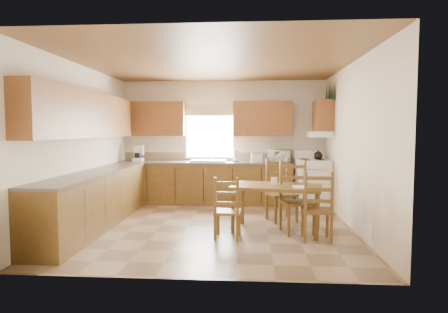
# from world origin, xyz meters

# --- Properties ---
(floor) EXTENTS (4.50, 4.50, 0.00)m
(floor) POSITION_xyz_m (0.00, 0.00, 0.00)
(floor) COLOR #876D50
(floor) RESTS_ON ground
(ceiling) EXTENTS (4.50, 4.50, 0.00)m
(ceiling) POSITION_xyz_m (0.00, 0.00, 2.70)
(ceiling) COLOR brown
(ceiling) RESTS_ON floor
(wall_left) EXTENTS (4.50, 4.50, 0.00)m
(wall_left) POSITION_xyz_m (-2.25, 0.00, 1.35)
(wall_left) COLOR beige
(wall_left) RESTS_ON floor
(wall_right) EXTENTS (4.50, 4.50, 0.00)m
(wall_right) POSITION_xyz_m (2.25, 0.00, 1.35)
(wall_right) COLOR beige
(wall_right) RESTS_ON floor
(wall_back) EXTENTS (4.50, 4.50, 0.00)m
(wall_back) POSITION_xyz_m (0.00, 2.25, 1.35)
(wall_back) COLOR beige
(wall_back) RESTS_ON floor
(wall_front) EXTENTS (4.50, 4.50, 0.00)m
(wall_front) POSITION_xyz_m (0.00, -2.25, 1.35)
(wall_front) COLOR beige
(wall_front) RESTS_ON floor
(lower_cab_back) EXTENTS (3.75, 0.60, 0.88)m
(lower_cab_back) POSITION_xyz_m (-0.38, 1.95, 0.44)
(lower_cab_back) COLOR brown
(lower_cab_back) RESTS_ON floor
(lower_cab_left) EXTENTS (0.60, 3.60, 0.88)m
(lower_cab_left) POSITION_xyz_m (-1.95, -0.15, 0.44)
(lower_cab_left) COLOR brown
(lower_cab_left) RESTS_ON floor
(counter_back) EXTENTS (3.75, 0.63, 0.04)m
(counter_back) POSITION_xyz_m (-0.38, 1.95, 0.90)
(counter_back) COLOR brown
(counter_back) RESTS_ON lower_cab_back
(counter_left) EXTENTS (0.63, 3.60, 0.04)m
(counter_left) POSITION_xyz_m (-1.95, -0.15, 0.90)
(counter_left) COLOR brown
(counter_left) RESTS_ON lower_cab_left
(backsplash) EXTENTS (3.75, 0.01, 0.18)m
(backsplash) POSITION_xyz_m (-0.38, 2.24, 1.01)
(backsplash) COLOR gray
(backsplash) RESTS_ON counter_back
(upper_cab_back_left) EXTENTS (1.41, 0.33, 0.75)m
(upper_cab_back_left) POSITION_xyz_m (-1.55, 2.08, 1.85)
(upper_cab_back_left) COLOR brown
(upper_cab_back_left) RESTS_ON wall_back
(upper_cab_back_right) EXTENTS (1.25, 0.33, 0.75)m
(upper_cab_back_right) POSITION_xyz_m (0.86, 2.08, 1.85)
(upper_cab_back_right) COLOR brown
(upper_cab_back_right) RESTS_ON wall_back
(upper_cab_left) EXTENTS (0.33, 3.60, 0.75)m
(upper_cab_left) POSITION_xyz_m (-2.08, -0.15, 1.85)
(upper_cab_left) COLOR brown
(upper_cab_left) RESTS_ON wall_left
(upper_cab_stove) EXTENTS (0.33, 0.62, 0.62)m
(upper_cab_stove) POSITION_xyz_m (2.08, 1.65, 1.90)
(upper_cab_stove) COLOR brown
(upper_cab_stove) RESTS_ON wall_right
(range_hood) EXTENTS (0.44, 0.62, 0.12)m
(range_hood) POSITION_xyz_m (2.03, 1.65, 1.52)
(range_hood) COLOR white
(range_hood) RESTS_ON wall_right
(window_frame) EXTENTS (1.13, 0.02, 1.18)m
(window_frame) POSITION_xyz_m (-0.30, 2.22, 1.55)
(window_frame) COLOR white
(window_frame) RESTS_ON wall_back
(window_pane) EXTENTS (1.05, 0.01, 1.10)m
(window_pane) POSITION_xyz_m (-0.30, 2.21, 1.55)
(window_pane) COLOR white
(window_pane) RESTS_ON wall_back
(window_valance) EXTENTS (1.19, 0.01, 0.24)m
(window_valance) POSITION_xyz_m (-0.30, 2.19, 2.05)
(window_valance) COLOR #5B7B3D
(window_valance) RESTS_ON wall_back
(sink_basin) EXTENTS (0.75, 0.45, 0.04)m
(sink_basin) POSITION_xyz_m (-0.30, 1.95, 0.94)
(sink_basin) COLOR silver
(sink_basin) RESTS_ON counter_back
(pine_decal_a) EXTENTS (0.22, 0.22, 0.36)m
(pine_decal_a) POSITION_xyz_m (2.21, 1.33, 2.38)
(pine_decal_a) COLOR black
(pine_decal_a) RESTS_ON wall_right
(pine_decal_b) EXTENTS (0.22, 0.22, 0.36)m
(pine_decal_b) POSITION_xyz_m (2.21, 1.65, 2.42)
(pine_decal_b) COLOR black
(pine_decal_b) RESTS_ON wall_right
(pine_decal_c) EXTENTS (0.22, 0.22, 0.36)m
(pine_decal_c) POSITION_xyz_m (2.21, 1.97, 2.38)
(pine_decal_c) COLOR black
(pine_decal_c) RESTS_ON wall_right
(stove) EXTENTS (0.70, 0.72, 0.98)m
(stove) POSITION_xyz_m (1.88, 1.66, 0.49)
(stove) COLOR white
(stove) RESTS_ON floor
(coffeemaker) EXTENTS (0.24, 0.27, 0.31)m
(coffeemaker) POSITION_xyz_m (-1.85, 1.93, 1.08)
(coffeemaker) COLOR white
(coffeemaker) RESTS_ON counter_back
(paper_towel) EXTENTS (0.14, 0.14, 0.27)m
(paper_towel) POSITION_xyz_m (0.30, 1.92, 1.05)
(paper_towel) COLOR white
(paper_towel) RESTS_ON counter_back
(toaster) EXTENTS (0.25, 0.18, 0.19)m
(toaster) POSITION_xyz_m (0.74, 1.95, 1.01)
(toaster) COLOR white
(toaster) RESTS_ON counter_back
(microwave) EXTENTS (0.51, 0.43, 0.26)m
(microwave) POSITION_xyz_m (1.25, 1.92, 1.05)
(microwave) COLOR white
(microwave) RESTS_ON counter_back
(dining_table) EXTENTS (1.51, 1.05, 0.74)m
(dining_table) POSITION_xyz_m (1.02, -0.24, 0.37)
(dining_table) COLOR brown
(dining_table) RESTS_ON floor
(chair_near_left) EXTENTS (0.41, 0.39, 0.91)m
(chair_near_left) POSITION_xyz_m (0.27, -0.65, 0.46)
(chair_near_left) COLOR brown
(chair_near_left) RESTS_ON floor
(chair_near_right) EXTENTS (0.44, 0.42, 1.01)m
(chair_near_right) POSITION_xyz_m (1.57, -0.68, 0.51)
(chair_near_right) COLOR brown
(chair_near_right) RESTS_ON floor
(chair_far_left) EXTENTS (0.56, 0.54, 1.11)m
(chair_far_left) POSITION_xyz_m (1.33, -0.29, 0.55)
(chair_far_left) COLOR brown
(chair_far_left) RESTS_ON floor
(chair_far_right) EXTENTS (0.59, 0.57, 1.10)m
(chair_far_right) POSITION_xyz_m (1.16, 0.47, 0.55)
(chair_far_right) COLOR brown
(chair_far_right) RESTS_ON floor
(table_paper) EXTENTS (0.23, 0.30, 0.00)m
(table_paper) POSITION_xyz_m (1.36, -0.40, 0.74)
(table_paper) COLOR white
(table_paper) RESTS_ON dining_table
(table_card) EXTENTS (0.10, 0.04, 0.12)m
(table_card) POSITION_xyz_m (0.98, -0.24, 0.80)
(table_card) COLOR white
(table_card) RESTS_ON dining_table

